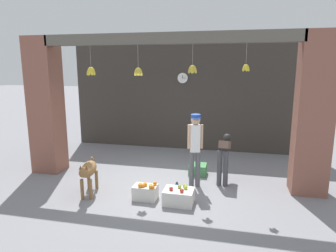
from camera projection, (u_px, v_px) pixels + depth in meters
The scene contains 13 objects.
ground_plane at pixel (164, 184), 6.85m from camera, with size 60.00×60.00×0.00m, color gray.
shop_back_wall at pixel (187, 97), 9.52m from camera, with size 7.49×0.12×3.36m, color #38332D.
shop_pillar_left at pixel (46, 106), 7.48m from camera, with size 0.70×0.60×3.36m, color brown.
shop_pillar_right at pixel (313, 115), 6.13m from camera, with size 0.70×0.60×3.36m, color brown.
storefront_awning at pixel (163, 40), 6.34m from camera, with size 5.59×0.32×0.93m.
dog at pixel (88, 171), 6.21m from camera, with size 0.45×1.02×0.76m.
shopkeeper at pixel (195, 145), 6.57m from camera, with size 0.33×0.29×1.64m.
worker_stooping at pixel (224, 153), 6.85m from camera, with size 0.29×0.81×1.06m.
fruit_crate_oranges at pixel (145, 192), 6.07m from camera, with size 0.48×0.33×0.36m.
fruit_crate_apples at pixel (179, 196), 5.87m from camera, with size 0.58×0.44×0.37m.
produce_box_green at pixel (198, 169), 7.46m from camera, with size 0.42×0.42×0.26m, color #42844C.
water_bottle at pixel (177, 189), 6.26m from camera, with size 0.07×0.07×0.29m.
wall_clock at pixel (183, 78), 9.35m from camera, with size 0.34×0.03×0.34m.
Camera 1 is at (1.53, -6.27, 2.67)m, focal length 32.00 mm.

